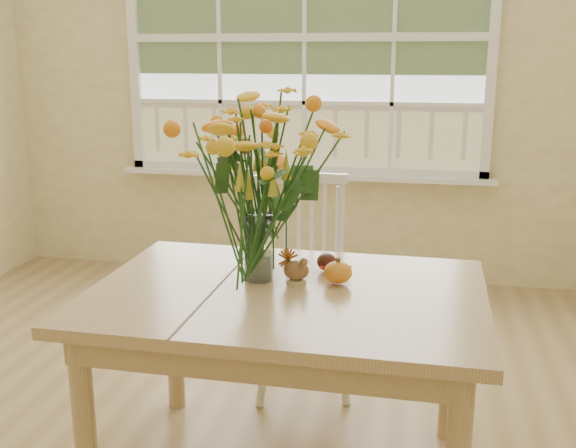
# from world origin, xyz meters

# --- Properties ---
(wall_back) EXTENTS (4.00, 0.02, 2.70)m
(wall_back) POSITION_xyz_m (0.00, 2.25, 1.35)
(wall_back) COLOR #CDB883
(wall_back) RESTS_ON floor
(window) EXTENTS (2.42, 0.12, 1.74)m
(window) POSITION_xyz_m (0.00, 2.21, 1.53)
(window) COLOR silver
(window) RESTS_ON wall_back
(dining_table) EXTENTS (1.31, 0.95, 0.70)m
(dining_table) POSITION_xyz_m (0.33, 0.03, 0.61)
(dining_table) COLOR tan
(dining_table) RESTS_ON floor
(windsor_chair) EXTENTS (0.52, 0.50, 0.92)m
(windsor_chair) POSITION_xyz_m (0.24, 0.75, 0.52)
(windsor_chair) COLOR white
(windsor_chair) RESTS_ON floor
(flower_vase) EXTENTS (0.48, 0.48, 0.57)m
(flower_vase) POSITION_xyz_m (0.21, 0.11, 1.04)
(flower_vase) COLOR white
(flower_vase) RESTS_ON dining_table
(pumpkin) EXTENTS (0.10, 0.10, 0.08)m
(pumpkin) POSITION_xyz_m (0.49, 0.11, 0.73)
(pumpkin) COLOR #CA5F17
(pumpkin) RESTS_ON dining_table
(turkey_figurine) EXTENTS (0.09, 0.07, 0.11)m
(turkey_figurine) POSITION_xyz_m (0.35, 0.10, 0.74)
(turkey_figurine) COLOR #CCB78C
(turkey_figurine) RESTS_ON dining_table
(dark_gourd) EXTENTS (0.12, 0.07, 0.06)m
(dark_gourd) POSITION_xyz_m (0.43, 0.24, 0.73)
(dark_gourd) COLOR #38160F
(dark_gourd) RESTS_ON dining_table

